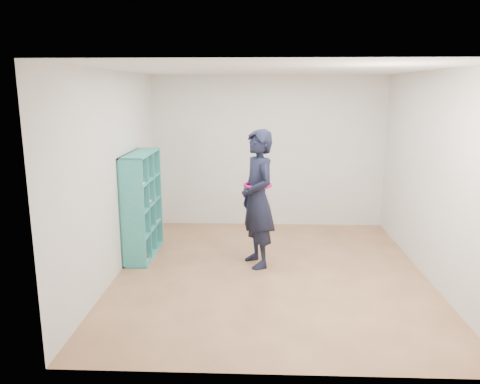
{
  "coord_description": "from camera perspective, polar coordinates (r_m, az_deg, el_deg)",
  "views": [
    {
      "loc": [
        -0.17,
        -5.8,
        2.39
      ],
      "look_at": [
        -0.41,
        0.3,
        1.02
      ],
      "focal_mm": 35.0,
      "sensor_mm": 36.0,
      "label": 1
    }
  ],
  "objects": [
    {
      "name": "floor",
      "position": [
        6.27,
        3.72,
        -9.76
      ],
      "size": [
        4.5,
        4.5,
        0.0
      ],
      "primitive_type": "plane",
      "color": "brown",
      "rests_on": "ground"
    },
    {
      "name": "ceiling",
      "position": [
        5.81,
        4.1,
        14.7
      ],
      "size": [
        4.5,
        4.5,
        0.0
      ],
      "primitive_type": "plane",
      "color": "white",
      "rests_on": "wall_back"
    },
    {
      "name": "wall_left",
      "position": [
        6.18,
        -14.99,
        2.06
      ],
      "size": [
        0.02,
        4.5,
        2.6
      ],
      "primitive_type": "cube",
      "color": "beige",
      "rests_on": "floor"
    },
    {
      "name": "wall_right",
      "position": [
        6.29,
        22.45,
        1.71
      ],
      "size": [
        0.02,
        4.5,
        2.6
      ],
      "primitive_type": "cube",
      "color": "beige",
      "rests_on": "floor"
    },
    {
      "name": "wall_back",
      "position": [
        8.12,
        3.47,
        4.92
      ],
      "size": [
        4.0,
        0.02,
        2.6
      ],
      "primitive_type": "cube",
      "color": "beige",
      "rests_on": "floor"
    },
    {
      "name": "wall_front",
      "position": [
        3.72,
        4.85,
        -4.42
      ],
      "size": [
        4.0,
        0.02,
        2.6
      ],
      "primitive_type": "cube",
      "color": "beige",
      "rests_on": "floor"
    },
    {
      "name": "bookshelf",
      "position": [
        6.83,
        -12.04,
        -1.68
      ],
      "size": [
        0.33,
        1.12,
        1.5
      ],
      "color": "#298076",
      "rests_on": "floor"
    },
    {
      "name": "person",
      "position": [
        6.25,
        2.15,
        -0.84
      ],
      "size": [
        0.67,
        0.8,
        1.86
      ],
      "rotation": [
        0.0,
        0.0,
        -1.18
      ],
      "color": "black",
      "rests_on": "floor"
    },
    {
      "name": "smartphone",
      "position": [
        6.24,
        0.63,
        0.27
      ],
      "size": [
        0.06,
        0.08,
        0.12
      ],
      "rotation": [
        0.39,
        0.0,
        0.56
      ],
      "color": "silver",
      "rests_on": "person"
    }
  ]
}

